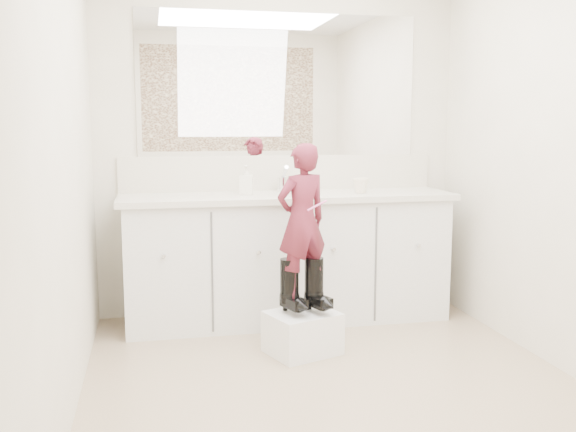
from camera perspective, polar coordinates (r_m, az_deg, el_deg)
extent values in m
plane|color=#938160|center=(3.47, 4.31, -14.99)|extent=(3.00, 3.00, 0.00)
plane|color=beige|center=(4.65, -0.77, 6.16)|extent=(2.60, 0.00, 2.60)
plane|color=beige|center=(1.81, 18.22, 2.56)|extent=(2.60, 0.00, 2.60)
plane|color=beige|center=(3.09, -19.34, 4.66)|extent=(0.00, 3.00, 3.00)
plane|color=beige|center=(3.78, 23.87, 4.99)|extent=(0.00, 3.00, 3.00)
cube|color=silver|center=(4.48, -0.06, -3.92)|extent=(2.20, 0.55, 0.85)
cube|color=beige|center=(4.39, -0.02, 1.72)|extent=(2.28, 0.58, 0.04)
cube|color=beige|center=(4.65, -0.73, 3.87)|extent=(2.28, 0.03, 0.25)
cube|color=white|center=(4.65, -0.75, 11.58)|extent=(2.00, 0.02, 1.00)
cube|color=#472819|center=(1.84, 18.71, 16.69)|extent=(2.00, 0.01, 1.20)
cylinder|color=silver|center=(4.55, -0.45, 2.83)|extent=(0.08, 0.08, 0.10)
imported|color=beige|center=(4.47, 6.48, 2.71)|extent=(0.14, 0.14, 0.10)
imported|color=white|center=(4.36, -3.75, 3.22)|extent=(0.11, 0.11, 0.20)
cube|color=white|center=(3.90, 1.29, -10.33)|extent=(0.48, 0.44, 0.25)
imported|color=#A03146|center=(3.76, 1.25, -0.40)|extent=(0.38, 0.32, 0.91)
cylinder|color=pink|center=(3.69, 2.60, 0.94)|extent=(0.13, 0.06, 0.06)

